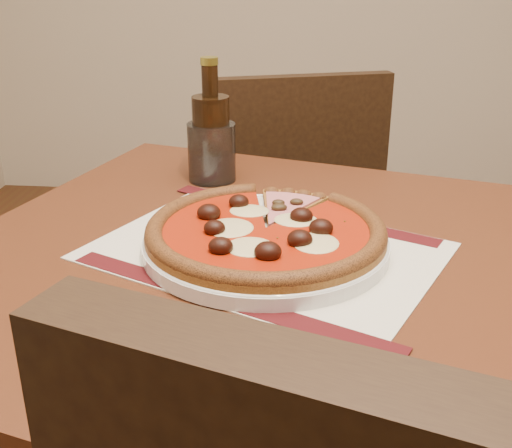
# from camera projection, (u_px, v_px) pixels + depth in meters

# --- Properties ---
(table) EXTENTS (0.99, 0.99, 0.75)m
(table) POSITION_uv_depth(u_px,v_px,m) (255.00, 317.00, 0.89)
(table) COLOR #572914
(table) RESTS_ON ground
(chair_far) EXTENTS (0.52, 0.52, 0.87)m
(chair_far) POSITION_uv_depth(u_px,v_px,m) (286.00, 218.00, 1.62)
(chair_far) COLOR black
(chair_far) RESTS_ON ground
(placemat) EXTENTS (0.52, 0.47, 0.00)m
(placemat) POSITION_uv_depth(u_px,v_px,m) (266.00, 251.00, 0.85)
(placemat) COLOR silver
(placemat) RESTS_ON table
(plate) EXTENTS (0.32, 0.32, 0.02)m
(plate) POSITION_uv_depth(u_px,v_px,m) (266.00, 244.00, 0.84)
(plate) COLOR white
(plate) RESTS_ON placemat
(pizza) EXTENTS (0.31, 0.31, 0.04)m
(pizza) POSITION_uv_depth(u_px,v_px,m) (266.00, 230.00, 0.83)
(pizza) COLOR #A56927
(pizza) RESTS_ON plate
(ham_slice) EXTENTS (0.10, 0.14, 0.02)m
(ham_slice) POSITION_uv_depth(u_px,v_px,m) (294.00, 209.00, 0.91)
(ham_slice) COLOR #A56927
(ham_slice) RESTS_ON plate
(water_glass) EXTENTS (0.09, 0.09, 0.10)m
(water_glass) POSITION_uv_depth(u_px,v_px,m) (212.00, 152.00, 1.09)
(water_glass) COLOR white
(water_glass) RESTS_ON table
(bottle) EXTENTS (0.06, 0.06, 0.21)m
(bottle) POSITION_uv_depth(u_px,v_px,m) (211.00, 134.00, 1.08)
(bottle) COLOR black
(bottle) RESTS_ON table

